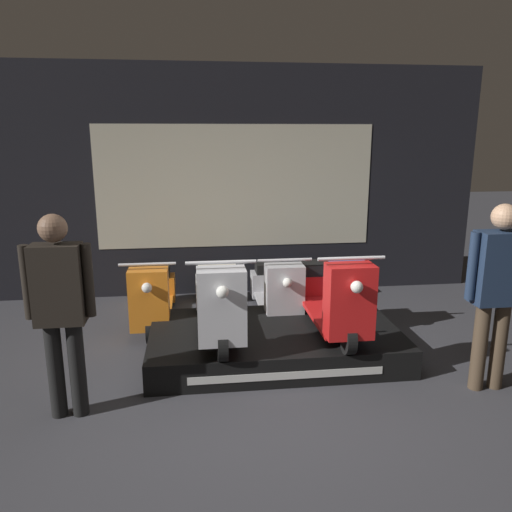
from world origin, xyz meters
TOP-DOWN VIEW (x-y plane):
  - ground_plane at (0.00, 0.00)m, footprint 30.00×30.00m
  - shop_wall_back at (0.00, 3.23)m, footprint 7.01×0.09m
  - display_platform at (0.20, 1.01)m, footprint 2.58×1.48m
  - scooter_display_left at (-0.38, 0.94)m, footprint 0.61×1.73m
  - scooter_display_right at (0.78, 0.94)m, footprint 0.61×1.73m
  - scooter_backrow_0 at (-1.11, 2.08)m, footprint 0.61×1.73m
  - scooter_backrow_1 at (-0.36, 2.08)m, footprint 0.61×1.73m
  - scooter_backrow_2 at (0.39, 2.08)m, footprint 0.61×1.73m
  - scooter_backrow_3 at (1.15, 2.08)m, footprint 0.61×1.73m
  - person_left_browsing at (-1.66, 0.07)m, footprint 0.54×0.22m
  - person_right_browsing at (2.02, 0.07)m, footprint 0.57×0.23m

SIDE VIEW (x-z plane):
  - ground_plane at x=0.00m, z-range 0.00..0.00m
  - display_platform at x=0.20m, z-range 0.00..0.29m
  - scooter_backrow_0 at x=-1.11m, z-range -0.11..0.81m
  - scooter_backrow_1 at x=-0.36m, z-range -0.11..0.81m
  - scooter_backrow_2 at x=0.39m, z-range -0.11..0.81m
  - scooter_backrow_3 at x=1.15m, z-range -0.11..0.81m
  - scooter_display_left at x=-0.38m, z-range 0.18..1.10m
  - scooter_display_right at x=0.78m, z-range 0.18..1.10m
  - person_left_browsing at x=-1.66m, z-range 0.13..1.82m
  - person_right_browsing at x=2.02m, z-range 0.15..1.85m
  - shop_wall_back at x=0.00m, z-range 0.00..3.20m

